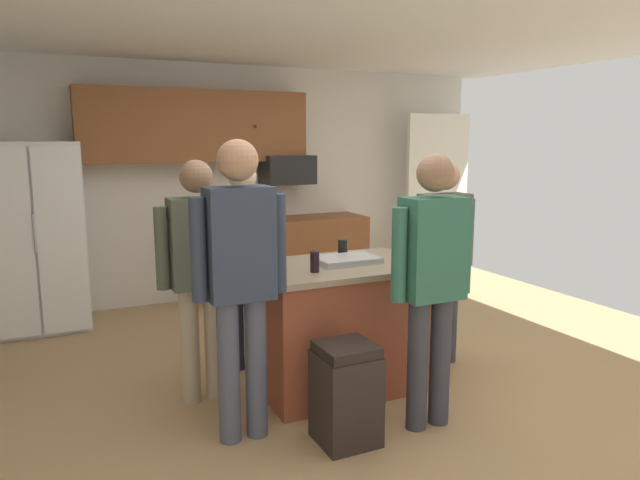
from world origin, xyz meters
The scene contains 19 objects.
floor centered at (0.00, 0.00, 0.00)m, with size 7.04×7.04×0.00m, color tan.
ceiling centered at (0.00, 0.00, 2.60)m, with size 7.04×7.04×0.00m, color white.
back_wall centered at (0.00, 2.80, 1.30)m, with size 6.40×0.10×2.60m, color silver.
french_door_window_panel centered at (2.60, 2.40, 1.10)m, with size 0.90×0.06×2.00m, color white.
cabinet_run_upper centered at (-0.40, 2.60, 1.93)m, with size 2.40×0.38×0.75m.
cabinet_run_lower centered at (0.60, 2.48, 0.45)m, with size 1.80×0.63×0.90m.
refrigerator centered at (-2.00, 2.38, 0.88)m, with size 0.85×0.76×1.77m.
microwave_over_range centered at (0.60, 2.50, 1.45)m, with size 0.56×0.40×0.32m, color black.
kitchen_island centered at (-0.06, -0.07, 0.47)m, with size 1.25×0.83×0.93m.
person_guest_by_door centered at (0.20, -0.80, 0.99)m, with size 0.57×0.22×1.71m.
person_guest_right centered at (-0.99, 0.18, 0.96)m, with size 0.57×0.22×1.66m.
person_host_foreground centered at (0.91, 0.02, 0.93)m, with size 0.57×0.22×1.62m.
person_guest_left centered at (-0.53, 0.60, 0.93)m, with size 0.57×0.22×1.62m.
person_elder_center centered at (-0.90, -0.46, 1.05)m, with size 0.57×0.24×1.79m.
glass_pilsner centered at (-0.32, -0.22, 0.99)m, with size 0.06×0.06×0.14m.
tumbler_amber centered at (-0.51, 0.19, 1.00)m, with size 0.07×0.07×0.15m.
glass_short_whisky centered at (0.09, 0.16, 0.99)m, with size 0.07×0.07×0.13m.
serving_tray centered at (0.01, -0.05, 0.95)m, with size 0.44×0.30×0.04m.
trash_bin centered at (-0.36, -0.76, 0.30)m, with size 0.34×0.34×0.61m.
Camera 1 is at (-1.89, -3.63, 1.79)m, focal length 32.72 mm.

